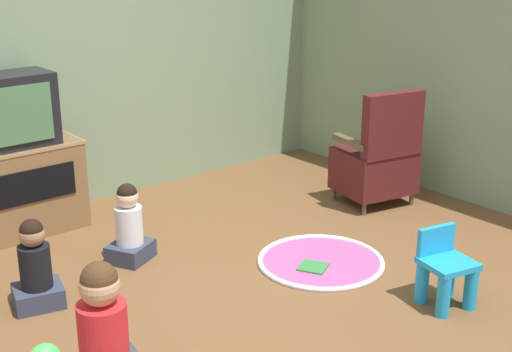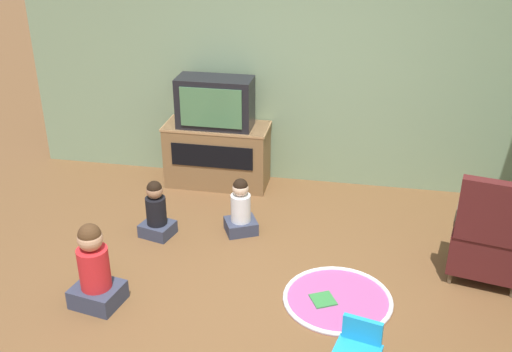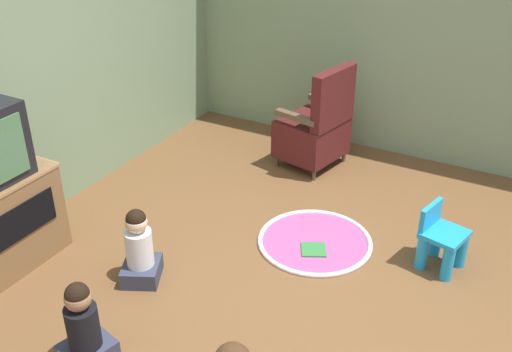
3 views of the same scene
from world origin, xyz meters
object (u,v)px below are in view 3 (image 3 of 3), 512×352
yellow_kid_chair (441,241)px  child_watching_right (83,329)px  black_armchair (316,129)px  child_watching_center (139,250)px  book (313,250)px

yellow_kid_chair → child_watching_right: 2.47m
black_armchair → child_watching_center: black_armchair is taller
black_armchair → book: (-1.28, -0.56, -0.36)m
child_watching_center → child_watching_right: child_watching_right is taller
yellow_kid_chair → child_watching_center: bearing=136.1°
black_armchair → child_watching_center: 2.18m
yellow_kid_chair → book: (-0.28, 0.85, -0.20)m
book → child_watching_right: bearing=38.8°
child_watching_right → child_watching_center: bearing=29.3°
black_armchair → yellow_kid_chair: bearing=66.5°
yellow_kid_chair → child_watching_right: (-1.90, 1.57, 0.03)m
child_watching_right → book: child_watching_right is taller
yellow_kid_chair → child_watching_center: size_ratio=0.84×
yellow_kid_chair → child_watching_right: bearing=153.8°
book → child_watching_center: bearing=15.8°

